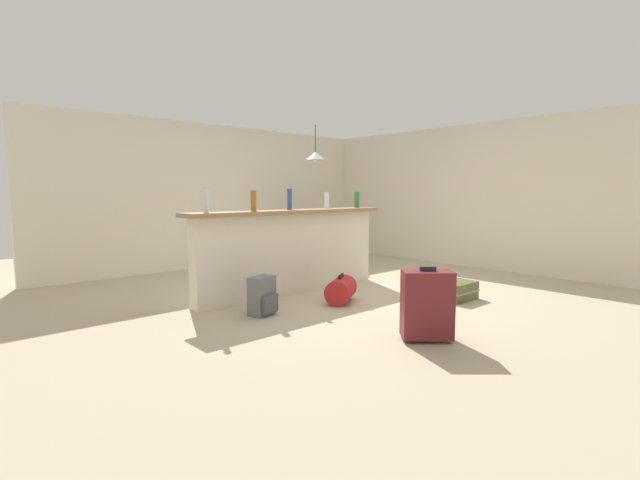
{
  "coord_description": "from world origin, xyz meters",
  "views": [
    {
      "loc": [
        -4.26,
        -4.18,
        1.32
      ],
      "look_at": [
        -0.15,
        0.35,
        0.67
      ],
      "focal_mm": 25.15,
      "sensor_mm": 36.0,
      "label": 1
    }
  ],
  "objects_px": {
    "bottle_white": "(327,201)",
    "dining_chair_near_partition": "(342,239)",
    "bottle_clear": "(206,200)",
    "bottle_amber": "(254,201)",
    "pendant_lamp": "(315,156)",
    "suitcase_upright_maroon": "(427,304)",
    "suitcase_flat_olive": "(444,288)",
    "duffel_bag_red": "(341,290)",
    "backpack_grey": "(262,296)",
    "bottle_blue": "(290,199)",
    "bottle_green": "(357,200)",
    "dining_table": "(319,230)"
  },
  "relations": [
    {
      "from": "bottle_clear",
      "to": "bottle_amber",
      "type": "xyz_separation_m",
      "value": [
        0.62,
        -0.0,
        -0.01
      ]
    },
    {
      "from": "pendant_lamp",
      "to": "bottle_amber",
      "type": "bearing_deg",
      "value": -147.35
    },
    {
      "from": "dining_chair_near_partition",
      "to": "duffel_bag_red",
      "type": "bearing_deg",
      "value": -135.17
    },
    {
      "from": "bottle_green",
      "to": "suitcase_flat_olive",
      "type": "bearing_deg",
      "value": -89.02
    },
    {
      "from": "suitcase_upright_maroon",
      "to": "backpack_grey",
      "type": "xyz_separation_m",
      "value": [
        -0.59,
        1.68,
        -0.13
      ]
    },
    {
      "from": "bottle_amber",
      "to": "dining_chair_near_partition",
      "type": "bearing_deg",
      "value": 20.61
    },
    {
      "from": "bottle_clear",
      "to": "duffel_bag_red",
      "type": "height_order",
      "value": "bottle_clear"
    },
    {
      "from": "pendant_lamp",
      "to": "duffel_bag_red",
      "type": "distance_m",
      "value": 3.28
    },
    {
      "from": "bottle_amber",
      "to": "pendant_lamp",
      "type": "height_order",
      "value": "pendant_lamp"
    },
    {
      "from": "dining_chair_near_partition",
      "to": "pendant_lamp",
      "type": "distance_m",
      "value": 1.56
    },
    {
      "from": "bottle_blue",
      "to": "suitcase_flat_olive",
      "type": "distance_m",
      "value": 2.28
    },
    {
      "from": "bottle_green",
      "to": "duffel_bag_red",
      "type": "height_order",
      "value": "bottle_green"
    },
    {
      "from": "suitcase_flat_olive",
      "to": "suitcase_upright_maroon",
      "type": "bearing_deg",
      "value": -152.61
    },
    {
      "from": "bottle_blue",
      "to": "dining_chair_near_partition",
      "type": "xyz_separation_m",
      "value": [
        1.79,
        0.83,
        -0.71
      ]
    },
    {
      "from": "backpack_grey",
      "to": "dining_table",
      "type": "bearing_deg",
      "value": 37.49
    },
    {
      "from": "bottle_white",
      "to": "dining_chair_near_partition",
      "type": "relative_size",
      "value": 0.24
    },
    {
      "from": "bottle_blue",
      "to": "backpack_grey",
      "type": "bearing_deg",
      "value": -144.16
    },
    {
      "from": "bottle_white",
      "to": "suitcase_flat_olive",
      "type": "bearing_deg",
      "value": -67.37
    },
    {
      "from": "bottle_clear",
      "to": "suitcase_flat_olive",
      "type": "xyz_separation_m",
      "value": [
        2.52,
        -1.44,
        -1.12
      ]
    },
    {
      "from": "bottle_amber",
      "to": "bottle_green",
      "type": "height_order",
      "value": "bottle_amber"
    },
    {
      "from": "dining_table",
      "to": "suitcase_flat_olive",
      "type": "relative_size",
      "value": 1.33
    },
    {
      "from": "bottle_green",
      "to": "backpack_grey",
      "type": "distance_m",
      "value": 2.47
    },
    {
      "from": "bottle_clear",
      "to": "suitcase_flat_olive",
      "type": "distance_m",
      "value": 3.11
    },
    {
      "from": "pendant_lamp",
      "to": "suitcase_flat_olive",
      "type": "distance_m",
      "value": 3.48
    },
    {
      "from": "dining_table",
      "to": "bottle_white",
      "type": "bearing_deg",
      "value": -128.68
    },
    {
      "from": "bottle_green",
      "to": "dining_table",
      "type": "distance_m",
      "value": 1.61
    },
    {
      "from": "backpack_grey",
      "to": "suitcase_upright_maroon",
      "type": "bearing_deg",
      "value": -70.55
    },
    {
      "from": "dining_table",
      "to": "backpack_grey",
      "type": "distance_m",
      "value": 3.41
    },
    {
      "from": "bottle_white",
      "to": "dining_table",
      "type": "distance_m",
      "value": 1.88
    },
    {
      "from": "dining_table",
      "to": "backpack_grey",
      "type": "height_order",
      "value": "dining_table"
    },
    {
      "from": "bottle_blue",
      "to": "pendant_lamp",
      "type": "distance_m",
      "value": 2.33
    },
    {
      "from": "bottle_green",
      "to": "suitcase_flat_olive",
      "type": "relative_size",
      "value": 0.29
    },
    {
      "from": "bottle_amber",
      "to": "dining_chair_near_partition",
      "type": "distance_m",
      "value": 2.65
    },
    {
      "from": "bottle_white",
      "to": "dining_chair_near_partition",
      "type": "height_order",
      "value": "bottle_white"
    },
    {
      "from": "duffel_bag_red",
      "to": "bottle_clear",
      "type": "bearing_deg",
      "value": 150.38
    },
    {
      "from": "duffel_bag_red",
      "to": "pendant_lamp",
      "type": "bearing_deg",
      "value": 54.74
    },
    {
      "from": "dining_chair_near_partition",
      "to": "backpack_grey",
      "type": "xyz_separation_m",
      "value": [
        -2.69,
        -1.48,
        -0.31
      ]
    },
    {
      "from": "dining_chair_near_partition",
      "to": "duffel_bag_red",
      "type": "relative_size",
      "value": 1.64
    },
    {
      "from": "bottle_blue",
      "to": "dining_table",
      "type": "distance_m",
      "value": 2.35
    },
    {
      "from": "dining_table",
      "to": "pendant_lamp",
      "type": "bearing_deg",
      "value": -179.28
    },
    {
      "from": "duffel_bag_red",
      "to": "suitcase_upright_maroon",
      "type": "bearing_deg",
      "value": -105.71
    },
    {
      "from": "suitcase_flat_olive",
      "to": "duffel_bag_red",
      "type": "height_order",
      "value": "duffel_bag_red"
    },
    {
      "from": "duffel_bag_red",
      "to": "backpack_grey",
      "type": "relative_size",
      "value": 1.35
    },
    {
      "from": "pendant_lamp",
      "to": "suitcase_upright_maroon",
      "type": "height_order",
      "value": "pendant_lamp"
    },
    {
      "from": "duffel_bag_red",
      "to": "dining_chair_near_partition",
      "type": "bearing_deg",
      "value": 44.83
    },
    {
      "from": "backpack_grey",
      "to": "pendant_lamp",
      "type": "bearing_deg",
      "value": 38.36
    },
    {
      "from": "bottle_clear",
      "to": "duffel_bag_red",
      "type": "relative_size",
      "value": 0.48
    },
    {
      "from": "bottle_clear",
      "to": "dining_chair_near_partition",
      "type": "distance_m",
      "value": 3.23
    },
    {
      "from": "bottle_clear",
      "to": "bottle_blue",
      "type": "height_order",
      "value": "bottle_clear"
    },
    {
      "from": "bottle_green",
      "to": "dining_chair_near_partition",
      "type": "relative_size",
      "value": 0.25
    }
  ]
}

